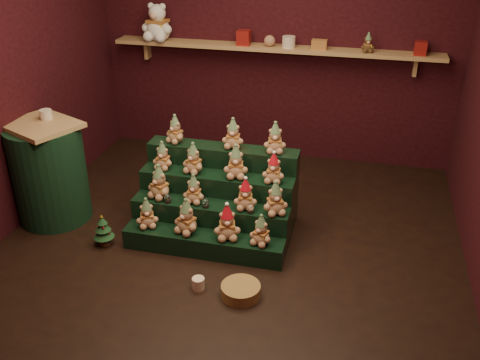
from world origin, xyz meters
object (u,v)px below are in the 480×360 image
(wicker_basket, at_px, (241,291))
(side_table, at_px, (49,172))
(mini_christmas_tree, at_px, (103,230))
(snow_globe_b, at_px, (206,203))
(snow_globe_a, at_px, (168,198))
(mug_right, at_px, (243,282))
(mug_left, at_px, (198,284))
(snow_globe_c, at_px, (251,209))
(brown_bear, at_px, (368,43))
(white_bear, at_px, (157,17))
(riser_tier_front, at_px, (203,244))

(wicker_basket, bearing_deg, side_table, 160.09)
(mini_christmas_tree, bearing_deg, wicker_basket, -16.39)
(snow_globe_b, bearing_deg, snow_globe_a, -180.00)
(side_table, distance_m, wicker_basket, 2.17)
(snow_globe_b, relative_size, mug_right, 0.85)
(mug_left, xyz_separation_m, mug_right, (0.33, 0.10, -0.00))
(snow_globe_c, xyz_separation_m, brown_bear, (0.80, 1.89, 1.02))
(wicker_basket, xyz_separation_m, brown_bear, (0.73, 2.54, 1.37))
(snow_globe_a, xyz_separation_m, white_bear, (-0.76, 1.89, 1.18))
(snow_globe_a, distance_m, brown_bear, 2.65)
(side_table, xyz_separation_m, wicker_basket, (2.00, -0.73, -0.43))
(mini_christmas_tree, xyz_separation_m, mug_right, (1.32, -0.28, -0.10))
(side_table, relative_size, brown_bear, 4.95)
(side_table, distance_m, mini_christmas_tree, 0.82)
(white_bear, bearing_deg, side_table, -96.81)
(snow_globe_a, bearing_deg, snow_globe_b, 0.00)
(side_table, height_order, wicker_basket, side_table)
(mug_left, distance_m, brown_bear, 3.07)
(wicker_basket, height_order, white_bear, white_bear)
(riser_tier_front, xyz_separation_m, mini_christmas_tree, (-0.89, -0.09, 0.06))
(mug_left, bearing_deg, mug_right, 17.45)
(snow_globe_b, bearing_deg, mug_left, -78.76)
(snow_globe_a, height_order, white_bear, white_bear)
(mug_right, xyz_separation_m, brown_bear, (0.74, 2.43, 1.37))
(snow_globe_a, relative_size, mug_left, 0.81)
(snow_globe_a, bearing_deg, side_table, 175.96)
(snow_globe_c, relative_size, wicker_basket, 0.27)
(snow_globe_b, relative_size, white_bear, 0.15)
(mini_christmas_tree, relative_size, white_bear, 0.60)
(snow_globe_b, distance_m, mug_left, 0.74)
(snow_globe_b, distance_m, side_table, 1.54)
(mug_right, bearing_deg, snow_globe_a, 146.38)
(mug_left, distance_m, mug_right, 0.35)
(snow_globe_a, bearing_deg, mug_right, -33.62)
(side_table, bearing_deg, riser_tier_front, 15.41)
(mug_left, bearing_deg, wicker_basket, -0.52)
(side_table, relative_size, mini_christmas_tree, 3.12)
(side_table, distance_m, mug_right, 2.13)
(mug_left, height_order, brown_bear, brown_bear)
(riser_tier_front, distance_m, snow_globe_a, 0.51)
(side_table, bearing_deg, brown_bear, 57.81)
(riser_tier_front, relative_size, mug_left, 14.24)
(mug_left, relative_size, wicker_basket, 0.32)
(wicker_basket, relative_size, brown_bear, 1.57)
(riser_tier_front, bearing_deg, snow_globe_b, 97.23)
(wicker_basket, bearing_deg, mug_right, 95.09)
(riser_tier_front, xyz_separation_m, side_table, (-1.56, 0.24, 0.39))
(white_bear, relative_size, brown_bear, 2.64)
(snow_globe_b, relative_size, mini_christmas_tree, 0.26)
(snow_globe_c, height_order, brown_bear, brown_bear)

